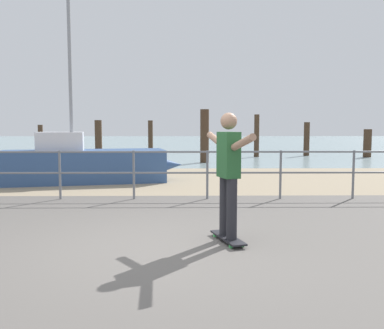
% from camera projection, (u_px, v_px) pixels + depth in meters
% --- Properties ---
extents(ground_plane, '(24.00, 10.00, 0.04)m').
position_uv_depth(ground_plane, '(152.00, 279.00, 4.28)').
color(ground_plane, '#605B56').
rests_on(ground_plane, ground).
extents(beach_strip, '(24.00, 6.00, 0.04)m').
position_uv_depth(beach_strip, '(174.00, 179.00, 12.24)').
color(beach_strip, tan).
rests_on(beach_strip, ground).
extents(sea_surface, '(72.00, 50.00, 0.04)m').
position_uv_depth(sea_surface, '(182.00, 142.00, 40.12)').
color(sea_surface, '#849EA3').
rests_on(sea_surface, ground).
extents(railing_fence, '(12.47, 0.05, 1.05)m').
position_uv_depth(railing_fence, '(134.00, 167.00, 8.78)').
color(railing_fence, slate).
rests_on(railing_fence, ground).
extents(sailboat, '(5.07, 2.26, 5.71)m').
position_uv_depth(sailboat, '(90.00, 164.00, 11.52)').
color(sailboat, '#335184').
rests_on(sailboat, ground).
extents(skateboard, '(0.43, 0.82, 0.08)m').
position_uv_depth(skateboard, '(228.00, 238.00, 5.58)').
color(skateboard, black).
rests_on(skateboard, ground).
extents(skateboarder, '(0.51, 1.41, 1.65)m').
position_uv_depth(skateboarder, '(228.00, 167.00, 5.49)').
color(skateboarder, '#26262B').
rests_on(skateboarder, skateboard).
extents(groyne_post_0, '(0.25, 0.25, 1.63)m').
position_uv_depth(groyne_post_0, '(41.00, 141.00, 21.52)').
color(groyne_post_0, '#422D1E').
rests_on(groyne_post_0, ground).
extents(groyne_post_1, '(0.38, 0.38, 1.89)m').
position_uv_depth(groyne_post_1, '(98.00, 138.00, 22.55)').
color(groyne_post_1, '#422D1E').
rests_on(groyne_post_1, ground).
extents(groyne_post_2, '(0.26, 0.26, 1.88)m').
position_uv_depth(groyne_post_2, '(150.00, 137.00, 23.20)').
color(groyne_post_2, '#422D1E').
rests_on(groyne_post_2, ground).
extents(groyne_post_3, '(0.37, 0.37, 2.27)m').
position_uv_depth(groyne_post_3, '(205.00, 136.00, 17.66)').
color(groyne_post_3, '#422D1E').
rests_on(groyne_post_3, ground).
extents(groyne_post_4, '(0.25, 0.25, 2.15)m').
position_uv_depth(groyne_post_4, '(257.00, 136.00, 20.96)').
color(groyne_post_4, '#422D1E').
rests_on(groyne_post_4, ground).
extents(groyne_post_5, '(0.30, 0.30, 1.77)m').
position_uv_depth(groyne_post_5, '(307.00, 139.00, 21.83)').
color(groyne_post_5, '#422D1E').
rests_on(groyne_post_5, ground).
extents(groyne_post_6, '(0.39, 0.39, 1.41)m').
position_uv_depth(groyne_post_6, '(367.00, 143.00, 20.86)').
color(groyne_post_6, '#422D1E').
rests_on(groyne_post_6, ground).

